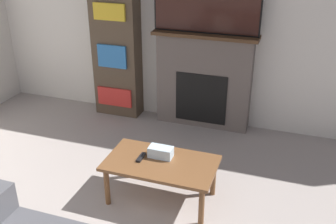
{
  "coord_description": "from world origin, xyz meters",
  "views": [
    {
      "loc": [
        1.06,
        -0.82,
        2.35
      ],
      "look_at": [
        0.0,
        2.29,
        0.78
      ],
      "focal_mm": 42.0,
      "sensor_mm": 36.0,
      "label": 1
    }
  ],
  "objects_px": {
    "coffee_table": "(161,167)",
    "tv": "(207,1)",
    "fireplace": "(204,80)",
    "bookshelf": "(117,53)"
  },
  "relations": [
    {
      "from": "fireplace",
      "to": "tv",
      "type": "distance_m",
      "value": 0.97
    },
    {
      "from": "tv",
      "to": "coffee_table",
      "type": "bearing_deg",
      "value": -89.21
    },
    {
      "from": "fireplace",
      "to": "bookshelf",
      "type": "xyz_separation_m",
      "value": [
        -1.16,
        -0.02,
        0.23
      ]
    },
    {
      "from": "tv",
      "to": "coffee_table",
      "type": "relative_size",
      "value": 1.25
    },
    {
      "from": "fireplace",
      "to": "tv",
      "type": "height_order",
      "value": "tv"
    },
    {
      "from": "tv",
      "to": "bookshelf",
      "type": "relative_size",
      "value": 0.75
    },
    {
      "from": "coffee_table",
      "to": "tv",
      "type": "bearing_deg",
      "value": 90.79
    },
    {
      "from": "bookshelf",
      "to": "fireplace",
      "type": "bearing_deg",
      "value": 1.1
    },
    {
      "from": "fireplace",
      "to": "tv",
      "type": "xyz_separation_m",
      "value": [
        0.0,
        -0.02,
        0.97
      ]
    },
    {
      "from": "tv",
      "to": "bookshelf",
      "type": "height_order",
      "value": "tv"
    }
  ]
}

